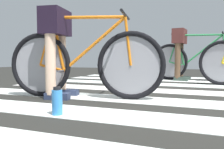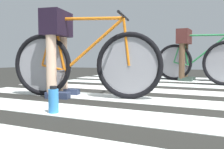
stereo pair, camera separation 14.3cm
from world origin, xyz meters
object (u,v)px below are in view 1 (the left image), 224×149
bicycle_3_of_3 (196,61)px  water_bottle (57,102)px  bicycle_1_of_3 (83,63)px  cyclist_1_of_3 (56,41)px  cyclist_3_of_3 (180,47)px

bicycle_3_of_3 → water_bottle: bearing=-99.5°
bicycle_1_of_3 → bicycle_3_of_3: same height
cyclist_1_of_3 → bicycle_3_of_3: (1.37, 2.57, -0.24)m
bicycle_1_of_3 → water_bottle: bearing=-86.5°
water_bottle → bicycle_1_of_3: bearing=103.4°
cyclist_1_of_3 → bicycle_3_of_3: cyclist_1_of_3 is taller
cyclist_3_of_3 → water_bottle: 3.41m
bicycle_1_of_3 → water_bottle: size_ratio=7.90×
bicycle_1_of_3 → water_bottle: bicycle_1_of_3 is taller
bicycle_1_of_3 → cyclist_3_of_3: size_ratio=1.72×
cyclist_1_of_3 → cyclist_3_of_3: 2.81m
bicycle_1_of_3 → cyclist_1_of_3: size_ratio=1.78×
bicycle_1_of_3 → cyclist_1_of_3: cyclist_1_of_3 is taller
cyclist_3_of_3 → water_bottle: bearing=-94.3°
bicycle_1_of_3 → bicycle_3_of_3: size_ratio=0.99×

